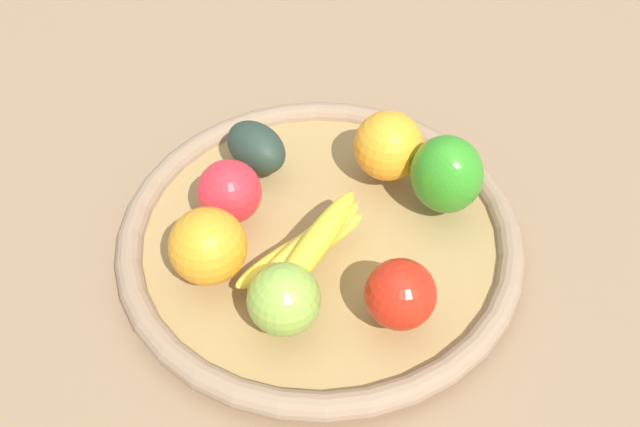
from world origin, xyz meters
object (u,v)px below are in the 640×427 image
(avocado, at_px, (256,147))
(orange_1, at_px, (388,146))
(apple_1, at_px, (229,192))
(banana_bunch, at_px, (308,247))
(bell_pepper, at_px, (447,174))
(apple_0, at_px, (284,299))
(apple_2, at_px, (400,294))
(orange_0, at_px, (208,246))

(avocado, distance_m, orange_1, 0.15)
(apple_1, bearing_deg, banana_bunch, 172.93)
(bell_pepper, bearing_deg, orange_1, 174.42)
(banana_bunch, bearing_deg, apple_1, -7.07)
(apple_0, relative_size, avocado, 0.88)
(apple_0, distance_m, apple_2, 0.11)
(bell_pepper, distance_m, apple_2, 0.16)
(orange_0, height_order, orange_1, same)
(apple_0, distance_m, orange_0, 0.10)
(banana_bunch, relative_size, apple_0, 2.29)
(avocado, bearing_deg, orange_0, 109.19)
(bell_pepper, relative_size, orange_1, 1.15)
(apple_1, distance_m, avocado, 0.08)
(apple_1, distance_m, orange_0, 0.08)
(banana_bunch, relative_size, orange_0, 2.05)
(apple_1, height_order, apple_0, same)
(bell_pepper, bearing_deg, apple_2, -75.63)
(orange_0, bearing_deg, orange_1, -109.33)
(apple_2, relative_size, orange_1, 0.87)
(banana_bunch, distance_m, orange_1, 0.16)
(bell_pepper, height_order, orange_1, bell_pepper)
(apple_0, height_order, orange_0, orange_0)
(apple_2, relative_size, avocado, 0.86)
(bell_pepper, bearing_deg, apple_0, -101.26)
(banana_bunch, xyz_separation_m, orange_0, (0.08, 0.06, 0.01))
(apple_0, relative_size, apple_2, 1.03)
(apple_2, bearing_deg, apple_1, -5.33)
(bell_pepper, distance_m, orange_0, 0.26)
(avocado, relative_size, orange_1, 1.02)
(apple_1, xyz_separation_m, avocado, (0.02, -0.08, -0.01))
(orange_0, xyz_separation_m, orange_1, (-0.08, -0.22, 0.00))
(apple_2, xyz_separation_m, avocado, (0.24, -0.10, -0.01))
(apple_0, bearing_deg, orange_1, -85.38)
(apple_2, height_order, orange_1, orange_1)
(banana_bunch, xyz_separation_m, avocado, (0.13, -0.09, 0.00))
(bell_pepper, bearing_deg, banana_bunch, -114.00)
(bell_pepper, bearing_deg, apple_1, -140.12)
(apple_1, bearing_deg, apple_2, 174.67)
(apple_2, bearing_deg, banana_bunch, -3.59)
(avocado, height_order, orange_1, orange_1)
(apple_1, bearing_deg, avocado, -73.91)
(apple_0, xyz_separation_m, orange_1, (0.02, -0.23, 0.00))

